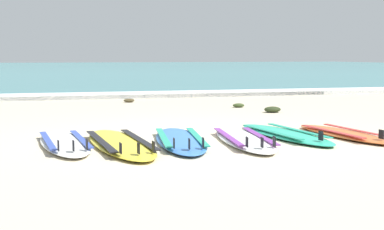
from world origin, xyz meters
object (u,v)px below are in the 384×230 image
surfboard_2 (180,140)px  surfboard_3 (244,139)px  surfboard_0 (64,143)px  surfboard_4 (284,134)px  surfboard_1 (120,143)px  surfboard_5 (343,134)px

surfboard_2 → surfboard_3: same height
surfboard_0 → surfboard_4: (2.82, -0.01, -0.00)m
surfboard_3 → surfboard_4: same height
surfboard_1 → surfboard_3: (1.51, -0.10, 0.00)m
surfboard_4 → surfboard_5: same height
surfboard_1 → surfboard_5: size_ratio=1.25×
surfboard_1 → surfboard_2: bearing=4.4°
surfboard_0 → surfboard_2: 1.38m
surfboard_4 → surfboard_5: size_ratio=1.11×
surfboard_2 → surfboard_5: (2.21, -0.03, -0.00)m
surfboard_2 → surfboard_3: size_ratio=1.03×
surfboard_0 → surfboard_5: 3.58m
surfboard_1 → surfboard_5: (2.95, 0.03, -0.00)m
surfboard_2 → surfboard_4: size_ratio=1.05×
surfboard_0 → surfboard_4: same height
surfboard_0 → surfboard_1: same height
surfboard_4 → surfboard_5: 0.78m
surfboard_3 → surfboard_5: (1.44, 0.12, -0.00)m
surfboard_1 → surfboard_2: 0.75m
surfboard_0 → surfboard_2: (1.37, -0.16, -0.00)m
surfboard_4 → surfboard_1: bearing=-174.6°
surfboard_3 → surfboard_5: bearing=4.9°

